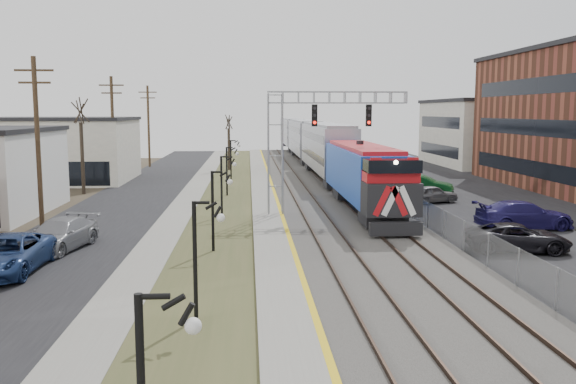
{
  "coord_description": "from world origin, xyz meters",
  "views": [
    {
      "loc": [
        -2.25,
        -11.43,
        6.85
      ],
      "look_at": [
        -0.15,
        20.59,
        2.6
      ],
      "focal_mm": 38.0,
      "sensor_mm": 36.0,
      "label": 1
    }
  ],
  "objects": [
    {
      "name": "track_far",
      "position": [
        5.5,
        35.0,
        0.28
      ],
      "size": [
        1.58,
        120.0,
        0.15
      ],
      "color": "#2D2119",
      "rests_on": "ballast_bed"
    },
    {
      "name": "platform_edge",
      "position": [
        -0.12,
        35.0,
        0.24
      ],
      "size": [
        0.24,
        120.0,
        0.01
      ],
      "primitive_type": "cube",
      "color": "gold",
      "rests_on": "platform"
    },
    {
      "name": "track_near",
      "position": [
        2.0,
        35.0,
        0.28
      ],
      "size": [
        1.58,
        120.0,
        0.15
      ],
      "color": "#2D2119",
      "rests_on": "ballast_bed"
    },
    {
      "name": "car_lot_d",
      "position": [
        13.78,
        22.58,
        0.82
      ],
      "size": [
        5.74,
        2.54,
        1.64
      ],
      "primitive_type": "imported",
      "rotation": [
        0.0,
        0.0,
        1.62
      ],
      "color": "#1D1753",
      "rests_on": "ground"
    },
    {
      "name": "bare_trees",
      "position": [
        -12.66,
        38.91,
        2.7
      ],
      "size": [
        12.3,
        42.3,
        5.95
      ],
      "color": "#382D23",
      "rests_on": "ground"
    },
    {
      "name": "car_street_a",
      "position": [
        -12.48,
        14.52,
        0.8
      ],
      "size": [
        2.72,
        5.76,
        1.59
      ],
      "primitive_type": "imported",
      "rotation": [
        0.0,
        0.0,
        -0.01
      ],
      "color": "navy",
      "rests_on": "ground"
    },
    {
      "name": "platform",
      "position": [
        -1.0,
        35.0,
        0.12
      ],
      "size": [
        2.0,
        120.0,
        0.24
      ],
      "primitive_type": "cube",
      "color": "gray",
      "rests_on": "ground"
    },
    {
      "name": "signal_gantry",
      "position": [
        1.22,
        27.99,
        5.59
      ],
      "size": [
        9.0,
        1.07,
        8.15
      ],
      "color": "gray",
      "rests_on": "ground"
    },
    {
      "name": "grass_median",
      "position": [
        -4.0,
        35.0,
        0.03
      ],
      "size": [
        4.0,
        120.0,
        0.06
      ],
      "primitive_type": "cube",
      "color": "#414926",
      "rests_on": "ground"
    },
    {
      "name": "sidewalk",
      "position": [
        -7.0,
        35.0,
        0.04
      ],
      "size": [
        2.0,
        120.0,
        0.08
      ],
      "primitive_type": "cube",
      "color": "gray",
      "rests_on": "ground"
    },
    {
      "name": "fence",
      "position": [
        8.2,
        35.0,
        0.8
      ],
      "size": [
        0.04,
        120.0,
        1.6
      ],
      "primitive_type": "cube",
      "color": "gray",
      "rests_on": "ground"
    },
    {
      "name": "utility_poles",
      "position": [
        -14.5,
        25.0,
        5.0
      ],
      "size": [
        0.28,
        80.28,
        10.0
      ],
      "color": "#4C3823",
      "rests_on": "ground"
    },
    {
      "name": "lampposts",
      "position": [
        -4.0,
        18.29,
        2.0
      ],
      "size": [
        0.14,
        62.14,
        4.0
      ],
      "color": "black",
      "rests_on": "ground"
    },
    {
      "name": "car_lot_f",
      "position": [
        11.89,
        37.12,
        0.82
      ],
      "size": [
        5.27,
        3.69,
        1.65
      ],
      "primitive_type": "imported",
      "rotation": [
        0.0,
        0.0,
        1.14
      ],
      "color": "#0D4118",
      "rests_on": "ground"
    },
    {
      "name": "car_lot_e",
      "position": [
        11.48,
        33.0,
        0.68
      ],
      "size": [
        4.26,
        2.74,
        1.35
      ],
      "primitive_type": "imported",
      "rotation": [
        0.0,
        0.0,
        1.88
      ],
      "color": "slate",
      "rests_on": "ground"
    },
    {
      "name": "street_west",
      "position": [
        -11.5,
        35.0,
        0.02
      ],
      "size": [
        7.0,
        120.0,
        0.04
      ],
      "primitive_type": "cube",
      "color": "black",
      "rests_on": "ground"
    },
    {
      "name": "ballast_bed",
      "position": [
        4.0,
        35.0,
        0.1
      ],
      "size": [
        8.0,
        120.0,
        0.2
      ],
      "primitive_type": "cube",
      "color": "#595651",
      "rests_on": "ground"
    },
    {
      "name": "car_street_b",
      "position": [
        -11.6,
        18.8,
        0.77
      ],
      "size": [
        3.25,
        5.62,
        1.53
      ],
      "primitive_type": "imported",
      "rotation": [
        0.0,
        0.0,
        -0.22
      ],
      "color": "gray",
      "rests_on": "ground"
    },
    {
      "name": "car_lot_c",
      "position": [
        10.91,
        17.01,
        0.69
      ],
      "size": [
        5.24,
        2.99,
        1.38
      ],
      "primitive_type": "imported",
      "rotation": [
        0.0,
        0.0,
        1.42
      ],
      "color": "black",
      "rests_on": "ground"
    },
    {
      "name": "train",
      "position": [
        5.5,
        64.18,
        2.92
      ],
      "size": [
        3.0,
        85.85,
        5.33
      ],
      "color": "#1644B4",
      "rests_on": "ground"
    },
    {
      "name": "parking_lot",
      "position": [
        16.0,
        35.0,
        0.02
      ],
      "size": [
        16.0,
        120.0,
        0.04
      ],
      "primitive_type": "cube",
      "color": "black",
      "rests_on": "ground"
    }
  ]
}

